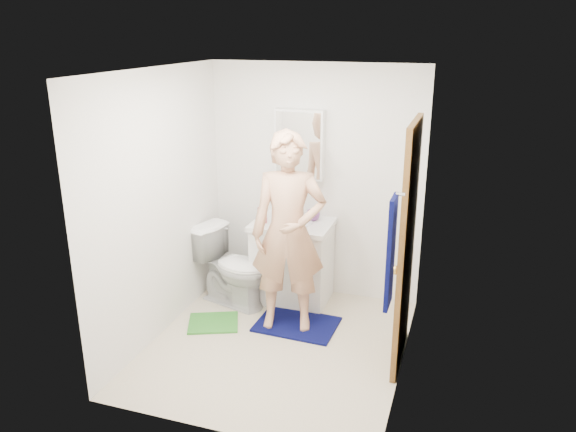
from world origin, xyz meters
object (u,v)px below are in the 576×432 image
object	(u,v)px
vanity_cabinet	(292,263)
toilet	(233,267)
medicine_cabinet	(300,144)
towel	(391,253)
man	(289,233)
toothbrush_cup	(313,215)
soap_dispenser	(262,212)

from	to	relation	value
vanity_cabinet	toilet	size ratio (longest dim) A/B	1.00
vanity_cabinet	toilet	world-z (taller)	toilet
toilet	medicine_cabinet	bearing A→B (deg)	-31.60
vanity_cabinet	towel	bearing A→B (deg)	-51.53
medicine_cabinet	man	bearing A→B (deg)	-79.78
toilet	man	bearing A→B (deg)	-96.79
medicine_cabinet	toothbrush_cup	size ratio (longest dim) A/B	5.27
toothbrush_cup	toilet	bearing A→B (deg)	-151.39
towel	toilet	xyz separation A→B (m)	(-1.73, 1.22, -0.85)
medicine_cabinet	soap_dispenser	bearing A→B (deg)	-132.89
vanity_cabinet	toothbrush_cup	size ratio (longest dim) A/B	6.03
medicine_cabinet	towel	world-z (taller)	medicine_cabinet
medicine_cabinet	soap_dispenser	world-z (taller)	medicine_cabinet
vanity_cabinet	soap_dispenser	distance (m)	0.63
towel	toothbrush_cup	world-z (taller)	towel
vanity_cabinet	medicine_cabinet	distance (m)	1.22
towel	man	world-z (taller)	man
towel	soap_dispenser	xyz separation A→B (m)	(-1.47, 1.40, -0.29)
medicine_cabinet	towel	bearing A→B (deg)	-55.39
medicine_cabinet	toothbrush_cup	bearing A→B (deg)	-28.58
vanity_cabinet	man	world-z (taller)	man
toilet	toothbrush_cup	size ratio (longest dim) A/B	6.05
toilet	toothbrush_cup	world-z (taller)	toothbrush_cup
soap_dispenser	vanity_cabinet	bearing A→B (deg)	16.89
medicine_cabinet	toilet	distance (m)	1.41
towel	man	distance (m)	1.42
toilet	soap_dispenser	size ratio (longest dim) A/B	3.76
towel	man	size ratio (longest dim) A/B	0.43
man	medicine_cabinet	bearing A→B (deg)	87.38
vanity_cabinet	man	bearing A→B (deg)	-75.84
soap_dispenser	toothbrush_cup	xyz separation A→B (m)	(0.47, 0.22, -0.05)
soap_dispenser	man	bearing A→B (deg)	-47.62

